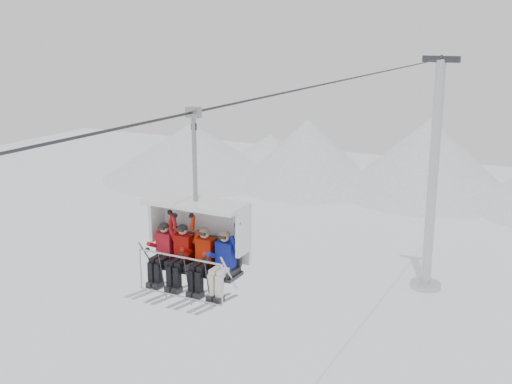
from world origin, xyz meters
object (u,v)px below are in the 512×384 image
at_px(skier_center_left, 181,254).
at_px(skier_center_right, 203,258).
at_px(skier_far_left, 162,251).
at_px(skier_far_right, 223,262).
at_px(chairlift_carrier, 199,232).
at_px(lift_tower_right, 432,193).

bearing_deg(skier_center_left, skier_center_right, 0.00).
height_order(skier_far_left, skier_far_right, skier_far_right).
height_order(chairlift_carrier, skier_far_right, chairlift_carrier).
xyz_separation_m(lift_tower_right, skier_far_left, (-0.78, -25.04, 4.39)).
distance_m(skier_far_left, skier_center_left, 0.50).
distance_m(lift_tower_right, chairlift_carrier, 25.21).
height_order(chairlift_carrier, skier_far_left, chairlift_carrier).
xyz_separation_m(chairlift_carrier, skier_center_left, (-0.29, -0.30, -0.46)).
relative_size(lift_tower_right, skier_center_right, 7.99).
bearing_deg(lift_tower_right, skier_center_right, -89.38).
xyz_separation_m(skier_center_right, skier_far_right, (0.50, 0.00, 0.00)).
bearing_deg(chairlift_carrier, lift_tower_right, 90.00).
bearing_deg(skier_center_left, chairlift_carrier, 46.76).
height_order(chairlift_carrier, skier_center_right, chairlift_carrier).
distance_m(skier_far_left, skier_far_right, 1.56).
distance_m(chairlift_carrier, skier_center_left, 0.62).
bearing_deg(skier_far_right, skier_center_right, 180.00).
relative_size(chairlift_carrier, skier_far_left, 2.36).
bearing_deg(skier_center_right, lift_tower_right, 90.62).
bearing_deg(skier_center_right, chairlift_carrier, 131.56).
bearing_deg(skier_far_right, skier_center_left, 180.00).
relative_size(lift_tower_right, skier_far_right, 7.99).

